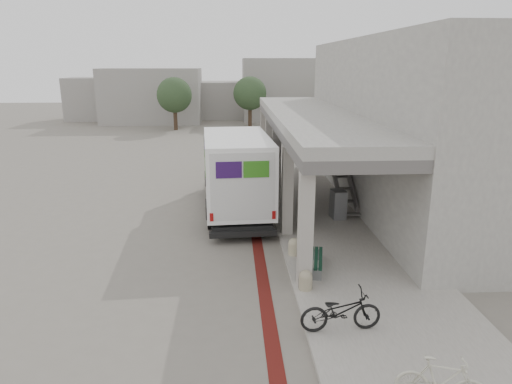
{
  "coord_description": "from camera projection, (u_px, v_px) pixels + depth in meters",
  "views": [
    {
      "loc": [
        0.16,
        -14.82,
        6.0
      ],
      "look_at": [
        1.0,
        0.7,
        1.6
      ],
      "focal_mm": 32.0,
      "sensor_mm": 36.0,
      "label": 1
    }
  ],
  "objects": [
    {
      "name": "sidewalk",
      "position": [
        342.0,
        238.0,
        16.06
      ],
      "size": [
        4.4,
        28.0,
        0.12
      ],
      "primitive_type": "cube",
      "color": "gray",
      "rests_on": "ground"
    },
    {
      "name": "bollard_far",
      "position": [
        294.0,
        246.0,
        14.48
      ],
      "size": [
        0.37,
        0.37,
        0.55
      ],
      "color": "tan",
      "rests_on": "sidewalk"
    },
    {
      "name": "tree_left",
      "position": [
        174.0,
        95.0,
        41.64
      ],
      "size": [
        3.2,
        3.2,
        4.8
      ],
      "color": "#38281C",
      "rests_on": "ground"
    },
    {
      "name": "utility_cabinet",
      "position": [
        338.0,
        204.0,
        17.84
      ],
      "size": [
        0.57,
        0.72,
        1.13
      ],
      "primitive_type": "cube",
      "rotation": [
        0.0,
        0.0,
        0.09
      ],
      "color": "gray",
      "rests_on": "sidewalk"
    },
    {
      "name": "tree_mid",
      "position": [
        250.0,
        94.0,
        43.93
      ],
      "size": [
        3.2,
        3.2,
        4.8
      ],
      "color": "#38281C",
      "rests_on": "ground"
    },
    {
      "name": "bike_lane_stripe",
      "position": [
        254.0,
        222.0,
        17.84
      ],
      "size": [
        0.35,
        40.0,
        0.01
      ],
      "primitive_type": "cube",
      "color": "#521410",
      "rests_on": "ground"
    },
    {
      "name": "bench",
      "position": [
        316.0,
        261.0,
        13.42
      ],
      "size": [
        0.68,
        1.69,
        0.39
      ],
      "rotation": [
        0.0,
        0.0,
        -0.2
      ],
      "color": "slate",
      "rests_on": "sidewalk"
    },
    {
      "name": "distant_backdrop",
      "position": [
        203.0,
        95.0,
        49.46
      ],
      "size": [
        28.0,
        10.0,
        6.5
      ],
      "color": "gray",
      "rests_on": "ground"
    },
    {
      "name": "ground",
      "position": [
        228.0,
        242.0,
        15.87
      ],
      "size": [
        120.0,
        120.0,
        0.0
      ],
      "primitive_type": "plane",
      "color": "slate",
      "rests_on": "ground"
    },
    {
      "name": "bicycle_black",
      "position": [
        341.0,
        311.0,
        10.3
      ],
      "size": [
        1.89,
        0.75,
        0.98
      ],
      "primitive_type": "imported",
      "rotation": [
        0.0,
        0.0,
        1.63
      ],
      "color": "black",
      "rests_on": "sidewalk"
    },
    {
      "name": "bicycle_cream",
      "position": [
        441.0,
        381.0,
        8.04
      ],
      "size": [
        1.64,
        0.89,
        0.95
      ],
      "primitive_type": "imported",
      "rotation": [
        0.0,
        0.0,
        1.27
      ],
      "color": "beige",
      "rests_on": "sidewalk"
    },
    {
      "name": "transit_building",
      "position": [
        386.0,
        126.0,
        19.62
      ],
      "size": [
        7.6,
        17.0,
        7.0
      ],
      "color": "gray",
      "rests_on": "ground"
    },
    {
      "name": "tree_right",
      "position": [
        334.0,
        94.0,
        43.38
      ],
      "size": [
        3.2,
        3.2,
        4.8
      ],
      "color": "#38281C",
      "rests_on": "ground"
    },
    {
      "name": "bollard_near",
      "position": [
        306.0,
        280.0,
        12.24
      ],
      "size": [
        0.36,
        0.36,
        0.54
      ],
      "color": "gray",
      "rests_on": "sidewalk"
    },
    {
      "name": "fedex_truck",
      "position": [
        235.0,
        170.0,
        18.82
      ],
      "size": [
        2.87,
        7.89,
        3.31
      ],
      "rotation": [
        0.0,
        0.0,
        0.06
      ],
      "color": "black",
      "rests_on": "ground"
    }
  ]
}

